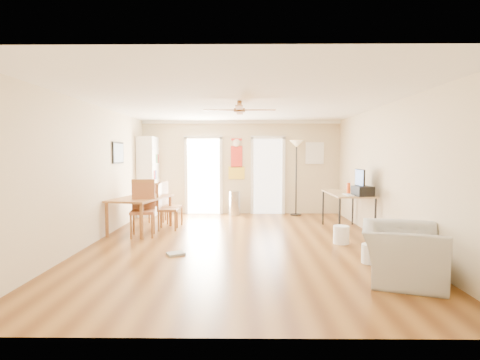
{
  "coord_description": "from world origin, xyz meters",
  "views": [
    {
      "loc": [
        0.07,
        -6.67,
        1.66
      ],
      "look_at": [
        0.0,
        0.6,
        1.15
      ],
      "focal_mm": 27.19,
      "sensor_mm": 36.0,
      "label": 1
    }
  ],
  "objects_px": {
    "computer_desk": "(347,212)",
    "dining_table": "(141,214)",
    "bookshelf": "(149,176)",
    "dining_chair_near": "(143,209)",
    "torchiere_lamp": "(296,178)",
    "armchair": "(401,253)",
    "dining_chair_right_a": "(171,204)",
    "dining_chair_right_b": "(168,207)",
    "wastebasket_a": "(341,235)",
    "dining_chair_far": "(157,202)",
    "trash_can": "(235,203)",
    "printer": "(363,191)",
    "wastebasket_b": "(370,254)"
  },
  "relations": [
    {
      "from": "computer_desk",
      "to": "dining_table",
      "type": "bearing_deg",
      "value": -179.27
    },
    {
      "from": "bookshelf",
      "to": "dining_chair_near",
      "type": "bearing_deg",
      "value": -78.74
    },
    {
      "from": "torchiere_lamp",
      "to": "armchair",
      "type": "bearing_deg",
      "value": -82.9
    },
    {
      "from": "dining_chair_right_a",
      "to": "dining_chair_right_b",
      "type": "height_order",
      "value": "dining_chair_right_a"
    },
    {
      "from": "wastebasket_a",
      "to": "dining_table",
      "type": "bearing_deg",
      "value": 165.3
    },
    {
      "from": "dining_chair_right_a",
      "to": "wastebasket_a",
      "type": "height_order",
      "value": "dining_chair_right_a"
    },
    {
      "from": "dining_table",
      "to": "computer_desk",
      "type": "bearing_deg",
      "value": 0.73
    },
    {
      "from": "dining_table",
      "to": "dining_chair_far",
      "type": "bearing_deg",
      "value": 85.55
    },
    {
      "from": "trash_can",
      "to": "computer_desk",
      "type": "relative_size",
      "value": 0.42
    },
    {
      "from": "dining_table",
      "to": "wastebasket_a",
      "type": "xyz_separation_m",
      "value": [
        4.05,
        -1.06,
        -0.2
      ]
    },
    {
      "from": "dining_chair_right_b",
      "to": "dining_chair_far",
      "type": "bearing_deg",
      "value": 21.88
    },
    {
      "from": "armchair",
      "to": "printer",
      "type": "bearing_deg",
      "value": 12.36
    },
    {
      "from": "dining_chair_right_a",
      "to": "wastebasket_a",
      "type": "distance_m",
      "value": 3.87
    },
    {
      "from": "bookshelf",
      "to": "dining_chair_near",
      "type": "distance_m",
      "value": 2.74
    },
    {
      "from": "dining_chair_right_b",
      "to": "trash_can",
      "type": "xyz_separation_m",
      "value": [
        1.43,
        1.91,
        -0.18
      ]
    },
    {
      "from": "dining_chair_far",
      "to": "torchiere_lamp",
      "type": "height_order",
      "value": "torchiere_lamp"
    },
    {
      "from": "dining_chair_near",
      "to": "torchiere_lamp",
      "type": "height_order",
      "value": "torchiere_lamp"
    },
    {
      "from": "computer_desk",
      "to": "wastebasket_a",
      "type": "distance_m",
      "value": 1.22
    },
    {
      "from": "wastebasket_a",
      "to": "computer_desk",
      "type": "bearing_deg",
      "value": 69.67
    },
    {
      "from": "dining_chair_far",
      "to": "trash_can",
      "type": "height_order",
      "value": "dining_chair_far"
    },
    {
      "from": "bookshelf",
      "to": "wastebasket_b",
      "type": "relative_size",
      "value": 7.27
    },
    {
      "from": "dining_chair_near",
      "to": "printer",
      "type": "xyz_separation_m",
      "value": [
        4.42,
        -0.03,
        0.37
      ]
    },
    {
      "from": "bookshelf",
      "to": "dining_chair_near",
      "type": "height_order",
      "value": "bookshelf"
    },
    {
      "from": "dining_chair_right_a",
      "to": "dining_chair_right_b",
      "type": "relative_size",
      "value": 1.01
    },
    {
      "from": "dining_chair_right_b",
      "to": "torchiere_lamp",
      "type": "distance_m",
      "value": 3.7
    },
    {
      "from": "dining_chair_right_b",
      "to": "dining_chair_near",
      "type": "relative_size",
      "value": 0.89
    },
    {
      "from": "dining_chair_right_b",
      "to": "wastebasket_b",
      "type": "distance_m",
      "value": 4.38
    },
    {
      "from": "dining_chair_right_a",
      "to": "armchair",
      "type": "relative_size",
      "value": 0.92
    },
    {
      "from": "computer_desk",
      "to": "wastebasket_a",
      "type": "bearing_deg",
      "value": -110.33
    },
    {
      "from": "dining_table",
      "to": "wastebasket_b",
      "type": "xyz_separation_m",
      "value": [
        4.16,
        -2.29,
        -0.22
      ]
    },
    {
      "from": "printer",
      "to": "wastebasket_b",
      "type": "distance_m",
      "value": 1.97
    },
    {
      "from": "bookshelf",
      "to": "dining_chair_far",
      "type": "bearing_deg",
      "value": -65.97
    },
    {
      "from": "torchiere_lamp",
      "to": "armchair",
      "type": "relative_size",
      "value": 1.84
    },
    {
      "from": "wastebasket_a",
      "to": "dining_chair_right_a",
      "type": "bearing_deg",
      "value": 155.09
    },
    {
      "from": "torchiere_lamp",
      "to": "wastebasket_a",
      "type": "distance_m",
      "value": 3.32
    },
    {
      "from": "dining_chair_near",
      "to": "wastebasket_b",
      "type": "relative_size",
      "value": 3.87
    },
    {
      "from": "dining_chair_right_a",
      "to": "computer_desk",
      "type": "distance_m",
      "value": 3.94
    },
    {
      "from": "bookshelf",
      "to": "computer_desk",
      "type": "height_order",
      "value": "bookshelf"
    },
    {
      "from": "dining_chair_far",
      "to": "armchair",
      "type": "xyz_separation_m",
      "value": [
        4.21,
        -4.17,
        -0.12
      ]
    },
    {
      "from": "dining_table",
      "to": "armchair",
      "type": "relative_size",
      "value": 1.32
    },
    {
      "from": "dining_chair_far",
      "to": "printer",
      "type": "height_order",
      "value": "printer"
    },
    {
      "from": "dining_table",
      "to": "printer",
      "type": "bearing_deg",
      "value": -6.61
    },
    {
      "from": "bookshelf",
      "to": "dining_chair_right_a",
      "type": "relative_size",
      "value": 2.09
    },
    {
      "from": "wastebasket_b",
      "to": "dining_chair_far",
      "type": "bearing_deg",
      "value": 139.92
    },
    {
      "from": "dining_chair_right_a",
      "to": "armchair",
      "type": "height_order",
      "value": "dining_chair_right_a"
    },
    {
      "from": "torchiere_lamp",
      "to": "wastebasket_a",
      "type": "xyz_separation_m",
      "value": [
        0.39,
        -3.18,
        -0.86
      ]
    },
    {
      "from": "dining_chair_near",
      "to": "printer",
      "type": "bearing_deg",
      "value": -9.96
    },
    {
      "from": "dining_chair_far",
      "to": "computer_desk",
      "type": "xyz_separation_m",
      "value": [
        4.37,
        -1.08,
        -0.06
      ]
    },
    {
      "from": "dining_chair_right_a",
      "to": "trash_can",
      "type": "xyz_separation_m",
      "value": [
        1.43,
        1.52,
        -0.18
      ]
    },
    {
      "from": "wastebasket_b",
      "to": "armchair",
      "type": "relative_size",
      "value": 0.26
    }
  ]
}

